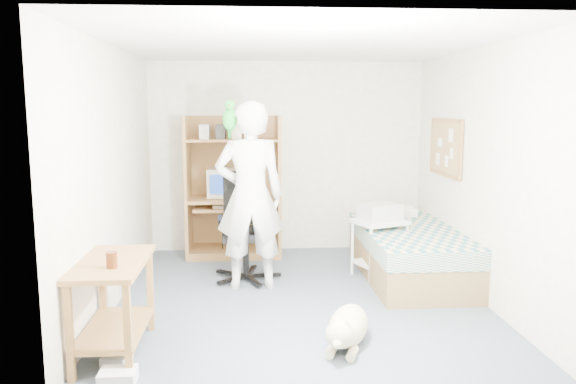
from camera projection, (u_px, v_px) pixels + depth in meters
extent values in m
plane|color=#4A5565|center=(299.00, 297.00, 5.69)|extent=(4.00, 4.00, 0.00)
cube|color=beige|center=(286.00, 157.00, 7.47)|extent=(3.60, 0.02, 2.50)
cube|color=beige|center=(478.00, 174.00, 5.62)|extent=(0.02, 4.00, 2.50)
cube|color=beige|center=(113.00, 177.00, 5.38)|extent=(0.02, 4.00, 2.50)
cube|color=white|center=(300.00, 44.00, 5.31)|extent=(3.60, 4.00, 0.02)
cube|color=brown|center=(188.00, 187.00, 7.15)|extent=(0.04, 0.60, 1.80)
cube|color=brown|center=(279.00, 186.00, 7.22)|extent=(0.04, 0.60, 1.80)
cube|color=brown|center=(234.00, 184.00, 7.47)|extent=(1.20, 0.02, 1.80)
cube|color=brown|center=(234.00, 199.00, 7.21)|extent=(1.12, 0.60, 0.04)
cube|color=brown|center=(234.00, 208.00, 7.14)|extent=(1.00, 0.50, 0.03)
cube|color=brown|center=(233.00, 140.00, 7.09)|extent=(1.12, 0.55, 0.03)
cube|color=brown|center=(235.00, 251.00, 7.31)|extent=(1.12, 0.60, 0.10)
cube|color=brown|center=(409.00, 262.00, 6.34)|extent=(1.00, 2.00, 0.36)
cube|color=#2E747A|center=(410.00, 238.00, 6.30)|extent=(1.02, 2.02, 0.20)
cube|color=white|center=(392.00, 212.00, 7.07)|extent=(0.55, 0.35, 0.12)
cube|color=brown|center=(112.00, 263.00, 4.29)|extent=(0.50, 1.00, 0.04)
cube|color=brown|center=(69.00, 335.00, 3.89)|extent=(0.05, 0.05, 0.70)
cube|color=brown|center=(128.00, 333.00, 3.92)|extent=(0.05, 0.05, 0.70)
cube|color=brown|center=(103.00, 292.00, 4.78)|extent=(0.05, 0.05, 0.70)
cube|color=brown|center=(150.00, 291.00, 4.81)|extent=(0.05, 0.05, 0.70)
cube|color=brown|center=(115.00, 329.00, 4.37)|extent=(0.46, 0.92, 0.03)
cube|color=olive|center=(446.00, 147.00, 6.48)|extent=(0.03, 0.90, 0.60)
cube|color=brown|center=(447.00, 120.00, 6.43)|extent=(0.04, 0.94, 0.04)
cube|color=brown|center=(444.00, 174.00, 6.52)|extent=(0.04, 0.94, 0.04)
cylinder|color=black|center=(246.00, 276.00, 6.26)|extent=(0.67, 0.67, 0.07)
cylinder|color=black|center=(246.00, 257.00, 6.23)|extent=(0.07, 0.07, 0.45)
cube|color=black|center=(246.00, 234.00, 6.19)|extent=(0.55, 0.55, 0.09)
cube|color=black|center=(244.00, 197.00, 6.39)|extent=(0.47, 0.10, 0.61)
cube|color=black|center=(220.00, 220.00, 6.13)|extent=(0.07, 0.34, 0.04)
cube|color=black|center=(271.00, 218.00, 6.21)|extent=(0.07, 0.34, 0.04)
imported|color=white|center=(250.00, 196.00, 5.88)|extent=(0.75, 0.52, 1.98)
ellipsoid|color=#159121|center=(230.00, 119.00, 5.77)|extent=(0.15, 0.15, 0.23)
sphere|color=#159121|center=(230.00, 105.00, 5.70)|extent=(0.10, 0.10, 0.10)
cone|color=orange|center=(230.00, 105.00, 5.65)|extent=(0.04, 0.05, 0.04)
cylinder|color=#159121|center=(230.00, 132.00, 5.84)|extent=(0.04, 0.16, 0.14)
ellipsoid|color=beige|center=(348.00, 326.00, 4.58)|extent=(0.51, 0.71, 0.29)
sphere|color=beige|center=(340.00, 334.00, 4.23)|extent=(0.22, 0.22, 0.22)
cone|color=beige|center=(333.00, 322.00, 4.21)|extent=(0.06, 0.06, 0.08)
cone|color=beige|center=(347.00, 323.00, 4.18)|extent=(0.06, 0.06, 0.08)
ellipsoid|color=beige|center=(338.00, 344.00, 4.15)|extent=(0.11, 0.14, 0.07)
cylinder|color=beige|center=(355.00, 317.00, 4.92)|extent=(0.12, 0.21, 0.10)
cube|color=silver|center=(380.00, 222.00, 6.31)|extent=(0.67, 0.61, 0.04)
cube|color=silver|center=(379.00, 262.00, 6.38)|extent=(0.61, 0.55, 0.03)
cylinder|color=silver|center=(361.00, 254.00, 6.16)|extent=(0.03, 0.03, 0.64)
cylinder|color=silver|center=(405.00, 253.00, 6.19)|extent=(0.03, 0.03, 0.64)
cylinder|color=silver|center=(355.00, 245.00, 6.53)|extent=(0.03, 0.03, 0.64)
cylinder|color=silver|center=(396.00, 245.00, 6.56)|extent=(0.03, 0.03, 0.64)
cube|color=#ADADA8|center=(380.00, 212.00, 6.30)|extent=(0.51, 0.45, 0.18)
cube|color=beige|center=(224.00, 182.00, 7.22)|extent=(0.41, 0.42, 0.36)
cube|color=navy|center=(222.00, 185.00, 7.02)|extent=(0.31, 0.03, 0.25)
cube|color=beige|center=(230.00, 206.00, 7.10)|extent=(0.46, 0.19, 0.03)
cylinder|color=gold|center=(258.00, 193.00, 7.17)|extent=(0.08, 0.08, 0.12)
cylinder|color=#441E0A|center=(112.00, 260.00, 4.09)|extent=(0.08, 0.08, 0.12)
cube|color=white|center=(118.00, 377.00, 3.91)|extent=(0.25, 0.20, 0.10)
cube|color=#AFAFAA|center=(117.00, 358.00, 4.22)|extent=(0.21, 0.25, 0.08)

